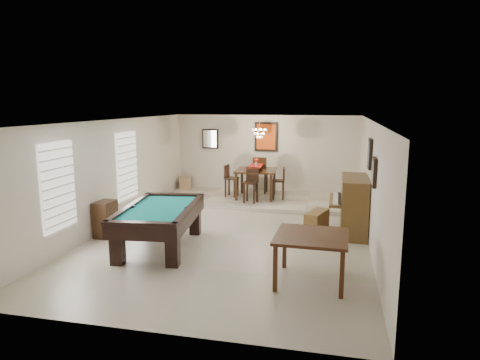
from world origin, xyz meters
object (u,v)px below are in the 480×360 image
at_px(apothecary_chest, 105,219).
at_px(flower_vase, 256,162).
at_px(square_table, 311,258).
at_px(dining_chair_east, 278,183).
at_px(upright_piano, 347,205).
at_px(dining_chair_south, 251,185).
at_px(dining_table, 256,182).
at_px(piano_bench, 317,221).
at_px(dining_chair_west, 232,181).
at_px(corner_bench, 186,183).
at_px(pool_table, 160,228).
at_px(chandelier, 259,130).
at_px(dining_chair_north, 261,175).

height_order(apothecary_chest, flower_vase, flower_vase).
relative_size(square_table, dining_chair_east, 1.24).
bearing_deg(square_table, apothecary_chest, 162.26).
bearing_deg(apothecary_chest, upright_piano, 15.76).
height_order(flower_vase, dining_chair_south, flower_vase).
distance_m(apothecary_chest, dining_table, 5.00).
distance_m(piano_bench, dining_table, 3.39).
relative_size(piano_bench, apothecary_chest, 1.04).
height_order(piano_bench, dining_chair_south, dining_chair_south).
xyz_separation_m(piano_bench, dining_table, (-1.98, 2.72, 0.38)).
relative_size(square_table, dining_chair_west, 1.21).
relative_size(apothecary_chest, flower_vase, 3.43).
relative_size(square_table, corner_bench, 2.60).
xyz_separation_m(upright_piano, apothecary_chest, (-5.32, -1.50, -0.25)).
bearing_deg(upright_piano, flower_vase, 134.29).
bearing_deg(square_table, dining_chair_south, 112.17).
xyz_separation_m(pool_table, dining_chair_east, (1.85, 4.61, 0.18)).
bearing_deg(square_table, chandelier, 108.78).
bearing_deg(pool_table, dining_chair_west, 78.33).
bearing_deg(dining_chair_north, piano_bench, 120.06).
relative_size(pool_table, dining_chair_south, 2.50).
relative_size(upright_piano, corner_bench, 3.45).
relative_size(pool_table, square_table, 2.13).
xyz_separation_m(pool_table, flower_vase, (1.15, 4.65, 0.80)).
bearing_deg(dining_chair_north, dining_chair_west, 43.90).
relative_size(dining_table, dining_chair_west, 1.21).
bearing_deg(corner_bench, dining_chair_north, -1.45).
height_order(pool_table, flower_vase, flower_vase).
bearing_deg(chandelier, dining_table, 131.83).
distance_m(pool_table, corner_bench, 5.62).
bearing_deg(chandelier, piano_bench, -54.30).
bearing_deg(dining_table, apothecary_chest, -122.18).
relative_size(dining_chair_west, dining_chair_east, 1.03).
distance_m(apothecary_chest, dining_chair_east, 5.37).
distance_m(pool_table, piano_bench, 3.68).
distance_m(pool_table, flower_vase, 4.86).
bearing_deg(piano_bench, corner_bench, 142.32).
relative_size(pool_table, upright_piano, 1.61).
bearing_deg(corner_bench, dining_chair_south, -30.49).
relative_size(upright_piano, flower_vase, 6.62).
bearing_deg(flower_vase, apothecary_chest, -122.18).
distance_m(dining_table, flower_vase, 0.61).
height_order(upright_piano, dining_table, upright_piano).
bearing_deg(pool_table, dining_chair_east, 61.25).
bearing_deg(pool_table, flower_vase, 69.28).
xyz_separation_m(dining_chair_west, chandelier, (0.88, -0.12, 1.59)).
height_order(dining_chair_east, chandelier, chandelier).
bearing_deg(apothecary_chest, dining_chair_south, 53.11).
bearing_deg(dining_chair_south, upright_piano, -31.19).
bearing_deg(dining_chair_south, apothecary_chest, -121.15).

